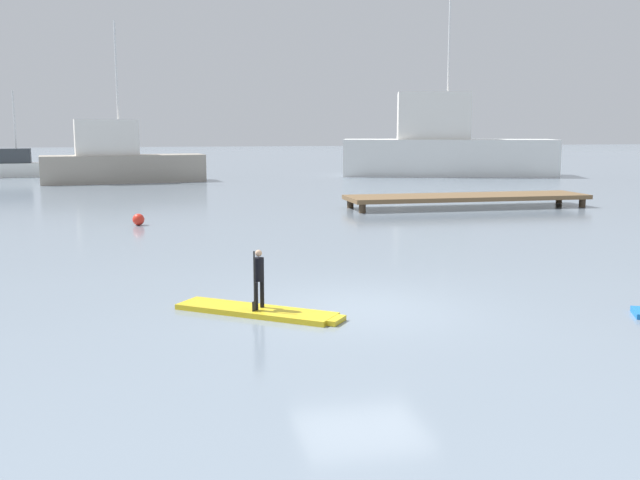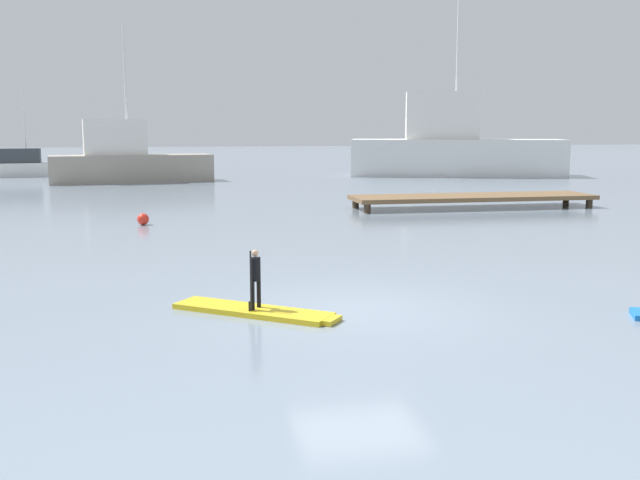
# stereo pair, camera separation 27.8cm
# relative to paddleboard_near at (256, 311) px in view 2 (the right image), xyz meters

# --- Properties ---
(ground_plane) EXTENTS (240.00, 240.00, 0.00)m
(ground_plane) POSITION_rel_paddleboard_near_xyz_m (2.00, 0.06, -0.05)
(ground_plane) COLOR gray
(paddleboard_near) EXTENTS (2.98, 2.45, 0.10)m
(paddleboard_near) POSITION_rel_paddleboard_near_xyz_m (0.00, 0.00, 0.00)
(paddleboard_near) COLOR gold
(paddleboard_near) RESTS_ON ground
(paddler_child_solo) EXTENTS (0.29, 0.33, 1.10)m
(paddler_child_solo) POSITION_rel_paddleboard_near_xyz_m (-0.00, -0.01, 0.67)
(paddler_child_solo) COLOR black
(paddler_child_solo) RESTS_ON paddleboard_near
(fishing_boat_white_large) EXTENTS (15.34, 8.32, 12.10)m
(fishing_boat_white_large) POSITION_rel_paddleboard_near_xyz_m (18.11, 36.17, 2.00)
(fishing_boat_white_large) COLOR silver
(fishing_boat_white_large) RESTS_ON ground
(fishing_boat_green_midground) EXTENTS (6.54, 2.42, 5.89)m
(fishing_boat_green_midground) POSITION_rel_paddleboard_near_xyz_m (-12.36, 41.28, 0.73)
(fishing_boat_green_midground) COLOR silver
(fishing_boat_green_midground) RESTS_ON ground
(trawler_grey_distant) EXTENTS (10.14, 3.94, 9.80)m
(trawler_grey_distant) POSITION_rel_paddleboard_near_xyz_m (-4.10, 34.38, 1.32)
(trawler_grey_distant) COLOR #9E9384
(trawler_grey_distant) RESTS_ON ground
(floating_dock) EXTENTS (10.44, 2.50, 0.55)m
(floating_dock) POSITION_rel_paddleboard_near_xyz_m (11.15, 16.14, 0.40)
(floating_dock) COLOR brown
(floating_dock) RESTS_ON ground
(mooring_buoy_near) EXTENTS (0.41, 0.41, 0.41)m
(mooring_buoy_near) POSITION_rel_paddleboard_near_xyz_m (-2.48, 13.22, 0.16)
(mooring_buoy_near) COLOR red
(mooring_buoy_near) RESTS_ON ground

